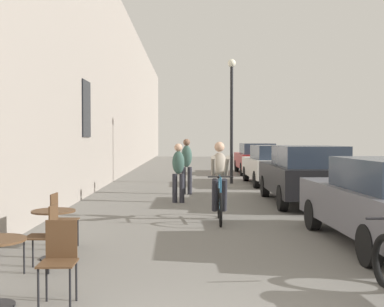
# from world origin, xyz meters

# --- Properties ---
(building_facade_left) EXTENTS (0.54, 68.00, 8.22)m
(building_facade_left) POSITION_xyz_m (-3.45, 14.00, 4.11)
(building_facade_left) COLOR gray
(building_facade_left) RESTS_ON ground_plane
(cafe_chair_near_toward_street) EXTENTS (0.39, 0.39, 0.89)m
(cafe_chair_near_toward_street) POSITION_xyz_m (-1.51, 1.77, 0.52)
(cafe_chair_near_toward_street) COLOR black
(cafe_chair_near_toward_street) RESTS_ON ground_plane
(cafe_table_mid) EXTENTS (0.64, 0.64, 0.72)m
(cafe_table_mid) POSITION_xyz_m (-2.11, 3.72, 0.52)
(cafe_table_mid) COLOR black
(cafe_table_mid) RESTS_ON ground_plane
(cafe_chair_mid_toward_street) EXTENTS (0.39, 0.39, 0.89)m
(cafe_chair_mid_toward_street) POSITION_xyz_m (-2.04, 3.07, 0.52)
(cafe_chair_mid_toward_street) COLOR black
(cafe_chair_mid_toward_street) RESTS_ON ground_plane
(cafe_chair_mid_toward_wall) EXTENTS (0.40, 0.40, 0.89)m
(cafe_chair_mid_toward_wall) POSITION_xyz_m (-2.19, 4.41, 0.52)
(cafe_chair_mid_toward_wall) COLOR black
(cafe_chair_mid_toward_wall) RESTS_ON ground_plane
(cyclist_on_bicycle) EXTENTS (0.52, 1.76, 1.74)m
(cyclist_on_bicycle) POSITION_xyz_m (0.57, 6.98, 0.81)
(cyclist_on_bicycle) COLOR black
(cyclist_on_bicycle) RESTS_ON ground_plane
(pedestrian_near) EXTENTS (0.37, 0.29, 1.64)m
(pedestrian_near) POSITION_xyz_m (-0.38, 9.94, 0.92)
(pedestrian_near) COLOR #26262D
(pedestrian_near) RESTS_ON ground_plane
(pedestrian_mid) EXTENTS (0.37, 0.28, 1.77)m
(pedestrian_mid) POSITION_xyz_m (-0.15, 11.95, 1.00)
(pedestrian_mid) COLOR #26262D
(pedestrian_mid) RESTS_ON ground_plane
(street_lamp) EXTENTS (0.32, 0.32, 4.90)m
(street_lamp) POSITION_xyz_m (1.62, 15.60, 3.11)
(street_lamp) COLOR black
(street_lamp) RESTS_ON ground_plane
(parked_car_second) EXTENTS (1.95, 4.49, 1.59)m
(parked_car_second) POSITION_xyz_m (3.07, 9.69, 0.82)
(parked_car_second) COLOR black
(parked_car_second) RESTS_ON ground_plane
(parked_car_third) EXTENTS (1.85, 4.30, 1.52)m
(parked_car_third) POSITION_xyz_m (3.15, 15.14, 0.79)
(parked_car_third) COLOR beige
(parked_car_third) RESTS_ON ground_plane
(parked_car_fourth) EXTENTS (1.85, 4.34, 1.54)m
(parked_car_fourth) POSITION_xyz_m (3.34, 20.90, 0.80)
(parked_car_fourth) COLOR maroon
(parked_car_fourth) RESTS_ON ground_plane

